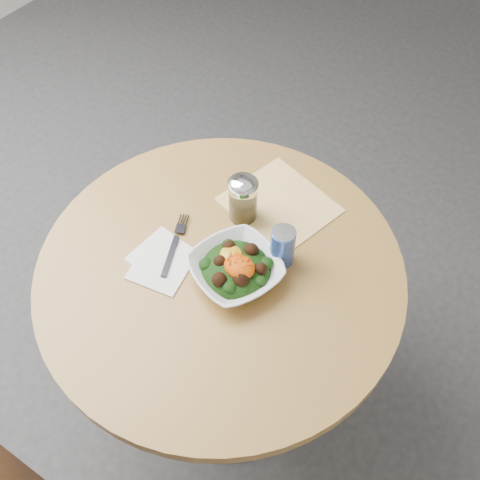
{
  "coord_description": "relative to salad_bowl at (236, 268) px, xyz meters",
  "views": [
    {
      "loc": [
        0.45,
        -0.56,
        1.83
      ],
      "look_at": [
        0.02,
        0.05,
        0.81
      ],
      "focal_mm": 40.0,
      "sensor_mm": 36.0,
      "label": 1
    }
  ],
  "objects": [
    {
      "name": "spice_shaker",
      "position": [
        -0.09,
        0.16,
        0.04
      ],
      "size": [
        0.08,
        0.08,
        0.14
      ],
      "color": "silver",
      "rests_on": "table"
    },
    {
      "name": "ground",
      "position": [
        -0.05,
        0.0,
        -0.78
      ],
      "size": [
        6.0,
        6.0,
        0.0
      ],
      "primitive_type": "plane",
      "color": "#2F2F32",
      "rests_on": "ground"
    },
    {
      "name": "table",
      "position": [
        -0.05,
        0.0,
        -0.23
      ],
      "size": [
        0.9,
        0.9,
        0.75
      ],
      "color": "black",
      "rests_on": "ground"
    },
    {
      "name": "fork",
      "position": [
        -0.18,
        -0.01,
        -0.02
      ],
      "size": [
        0.09,
        0.19,
        0.0
      ],
      "color": "black",
      "rests_on": "table"
    },
    {
      "name": "salad_bowl",
      "position": [
        0.0,
        0.0,
        0.0
      ],
      "size": [
        0.27,
        0.27,
        0.08
      ],
      "color": "white",
      "rests_on": "table"
    },
    {
      "name": "paper_napkins",
      "position": [
        -0.17,
        -0.07,
        -0.03
      ],
      "size": [
        0.17,
        0.17,
        0.0
      ],
      "color": "white",
      "rests_on": "table"
    },
    {
      "name": "beverage_can",
      "position": [
        0.06,
        0.1,
        0.03
      ],
      "size": [
        0.06,
        0.06,
        0.11
      ],
      "color": "#0D2794",
      "rests_on": "table"
    },
    {
      "name": "cloth_napkin",
      "position": [
        -0.03,
        0.25,
        -0.03
      ],
      "size": [
        0.31,
        0.29,
        0.0
      ],
      "primitive_type": "cube",
      "rotation": [
        0.0,
        0.0,
        -0.25
      ],
      "color": "#F39D0C",
      "rests_on": "table"
    }
  ]
}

